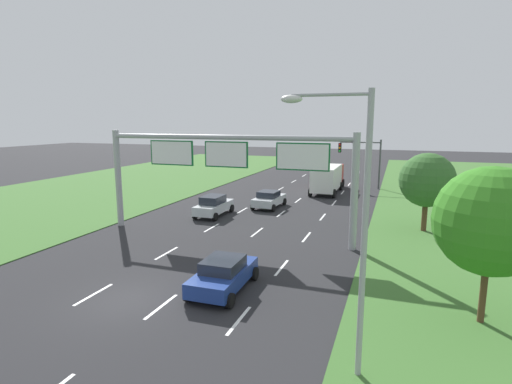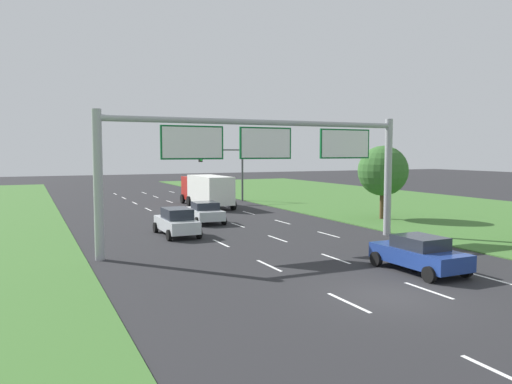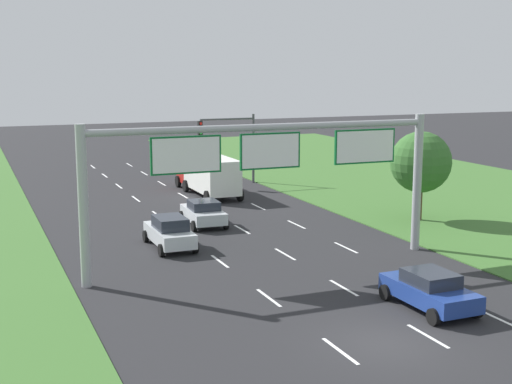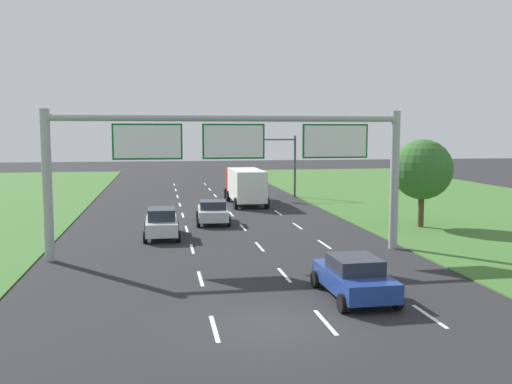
# 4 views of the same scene
# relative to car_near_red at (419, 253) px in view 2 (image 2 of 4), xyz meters

# --- Properties ---
(ground_plane) EXTENTS (200.00, 200.00, 0.00)m
(ground_plane) POSITION_rel_car_near_red_xyz_m (-3.52, -2.39, -0.77)
(ground_plane) COLOR #262628
(lane_dashes_inner_left) EXTENTS (0.14, 68.40, 0.01)m
(lane_dashes_inner_left) POSITION_rel_car_near_red_xyz_m (-5.27, 12.61, -0.77)
(lane_dashes_inner_left) COLOR white
(lane_dashes_inner_left) RESTS_ON ground_plane
(lane_dashes_inner_right) EXTENTS (0.14, 68.40, 0.01)m
(lane_dashes_inner_right) POSITION_rel_car_near_red_xyz_m (-1.77, 12.61, -0.77)
(lane_dashes_inner_right) COLOR white
(lane_dashes_inner_right) RESTS_ON ground_plane
(lane_dashes_slip) EXTENTS (0.14, 68.40, 0.01)m
(lane_dashes_slip) POSITION_rel_car_near_red_xyz_m (1.73, 12.61, -0.77)
(lane_dashes_slip) COLOR white
(lane_dashes_slip) RESTS_ON ground_plane
(car_near_red) EXTENTS (2.22, 4.27, 1.51)m
(car_near_red) POSITION_rel_car_near_red_xyz_m (0.00, 0.00, 0.00)
(car_near_red) COLOR navy
(car_near_red) RESTS_ON ground_plane
(car_lead_silver) EXTENTS (2.31, 4.16, 1.50)m
(car_lead_silver) POSITION_rel_car_near_red_xyz_m (-3.48, 17.58, -0.00)
(car_lead_silver) COLOR silver
(car_lead_silver) RESTS_ON ground_plane
(car_mid_lane) EXTENTS (1.99, 4.35, 1.67)m
(car_mid_lane) POSITION_rel_car_near_red_xyz_m (-6.79, 13.13, 0.07)
(car_mid_lane) COLOR silver
(car_mid_lane) RESTS_ON ground_plane
(box_truck) EXTENTS (2.72, 8.54, 2.89)m
(box_truck) POSITION_rel_car_near_red_xyz_m (0.11, 27.50, 0.84)
(box_truck) COLOR #B21E19
(box_truck) RESTS_ON ground_plane
(sign_gantry) EXTENTS (17.24, 0.44, 7.00)m
(sign_gantry) POSITION_rel_car_near_red_xyz_m (-3.34, 7.98, 4.19)
(sign_gantry) COLOR #9EA0A5
(sign_gantry) RESTS_ON ground_plane
(traffic_light_mast) EXTENTS (4.76, 0.49, 5.60)m
(traffic_light_mast) POSITION_rel_car_near_red_xyz_m (3.33, 31.14, 3.10)
(traffic_light_mast) COLOR #47494F
(traffic_light_mast) RESTS_ON ground_plane
(roadside_tree_mid) EXTENTS (3.72, 3.72, 5.51)m
(roadside_tree_mid) POSITION_rel_car_near_red_xyz_m (9.15, 13.72, 2.86)
(roadside_tree_mid) COLOR #513823
(roadside_tree_mid) RESTS_ON ground_plane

